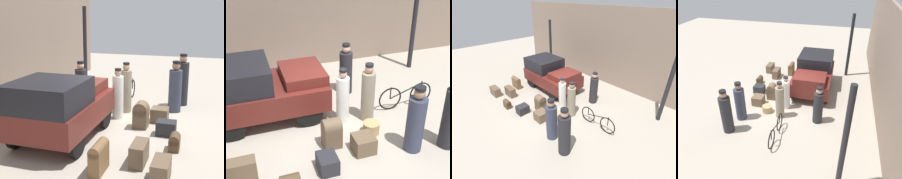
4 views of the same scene
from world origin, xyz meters
TOP-DOWN VIEW (x-y plane):
  - ground_plane at (0.00, 0.00)m, footprint 30.00×30.00m
  - station_building_facade at (0.00, 4.08)m, footprint 16.00×0.15m
  - canopy_pillar_right at (3.90, 2.63)m, footprint 0.17×0.17m
  - truck at (-1.81, 0.97)m, footprint 3.30×1.84m
  - bicycle at (2.32, 0.18)m, footprint 1.74×0.04m
  - wicker_basket at (0.82, -0.71)m, footprint 0.44×0.44m
  - porter_with_bicycle at (0.94, 1.58)m, footprint 0.41×0.41m
  - porter_standing_middle at (1.51, -1.63)m, footprint 0.44×0.44m
  - porter_lifting_near_truck at (0.98, -0.05)m, footprint 0.37×0.37m
  - conductor_in_dark_uniform at (0.28, 0.03)m, footprint 0.35×0.35m
  - trunk_umber_medium at (0.33, -1.32)m, footprint 0.51×0.51m
  - suitcase_black_upright at (-0.33, -0.86)m, footprint 0.44×0.41m
  - suitcase_small_leather at (-0.69, -1.66)m, footprint 0.43×0.53m
  - trunk_large_brown at (-2.57, -1.32)m, footprint 0.73×0.32m

SIDE VIEW (x-z plane):
  - ground_plane at x=0.00m, z-range 0.00..0.00m
  - wicker_basket at x=0.82m, z-range 0.00..0.32m
  - suitcase_small_leather at x=-0.69m, z-range 0.00..0.40m
  - trunk_umber_medium at x=0.33m, z-range 0.00..0.44m
  - trunk_large_brown at x=-2.57m, z-range 0.00..0.50m
  - bicycle at x=2.32m, z-range -0.01..0.75m
  - suitcase_black_upright at x=-0.33m, z-range 0.02..0.80m
  - conductor_in_dark_uniform at x=0.28m, z-range -0.07..1.56m
  - porter_with_bicycle at x=0.94m, z-range -0.08..1.60m
  - porter_lifting_near_truck at x=0.98m, z-range -0.07..1.63m
  - porter_standing_middle at x=1.51m, z-range -0.08..1.67m
  - truck at x=-1.81m, z-range 0.09..1.81m
  - canopy_pillar_right at x=3.90m, z-range 0.00..3.57m
  - station_building_facade at x=0.00m, z-range 0.00..4.50m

